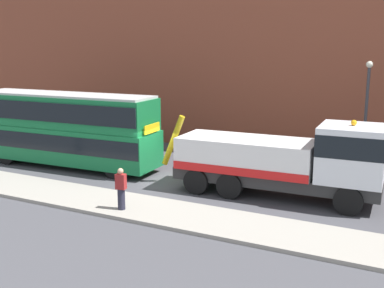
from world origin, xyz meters
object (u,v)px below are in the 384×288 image
Objects in this scene: recovery_tow_truck at (286,159)px; street_lamp at (366,106)px; double_decker_bus at (64,127)px; pedestrian_bystander at (121,189)px.

recovery_tow_truck is 7.12m from street_lamp.
street_lamp is (2.43, 6.47, 1.71)m from recovery_tow_truck.
recovery_tow_truck is 0.92× the size of double_decker_bus.
street_lamp is at bearing 67.01° from recovery_tow_truck.
recovery_tow_truck is 7.24m from pedestrian_bystander.
pedestrian_bystander is 13.95m from street_lamp.
pedestrian_bystander is (-5.32, -4.86, -0.77)m from recovery_tow_truck.
street_lamp is at bearing -42.10° from pedestrian_bystander.
double_decker_bus is 1.91× the size of street_lamp.
double_decker_bus is (-12.46, -0.02, 0.47)m from recovery_tow_truck.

